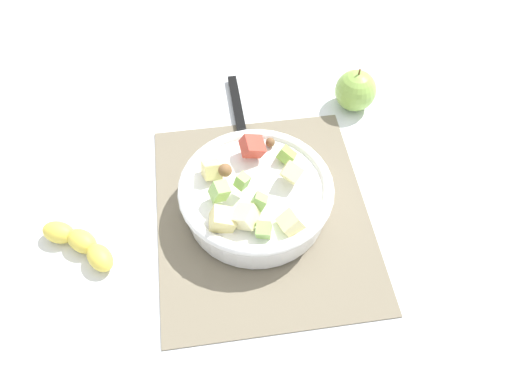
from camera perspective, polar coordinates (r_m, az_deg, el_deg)
ground_plane at (r=0.87m, az=0.76°, el=-2.53°), size 2.40×2.40×0.00m
placemat at (r=0.87m, az=0.76°, el=-2.42°), size 0.43×0.36×0.01m
salad_bowl at (r=0.83m, az=-0.03°, el=-0.37°), size 0.26×0.26×0.11m
serving_spoon at (r=0.99m, az=-1.78°, el=7.80°), size 0.21×0.04×0.01m
whole_apple at (r=1.03m, az=11.26°, el=11.27°), size 0.08×0.08×0.09m
banana_whole at (r=0.86m, az=-19.40°, el=-5.52°), size 0.12×0.13×0.04m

